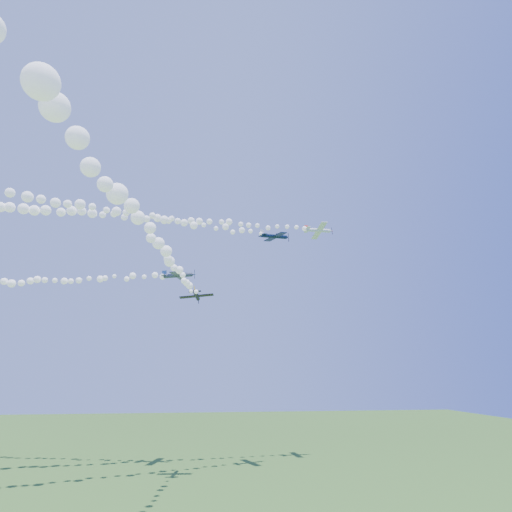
{
  "coord_description": "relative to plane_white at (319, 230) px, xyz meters",
  "views": [
    {
      "loc": [
        -9.4,
        -104.34,
        19.09
      ],
      "look_at": [
        3.91,
        -7.48,
        46.08
      ],
      "focal_mm": 30.0,
      "sensor_mm": 36.0,
      "label": 1
    }
  ],
  "objects": [
    {
      "name": "smoke_trail_navy",
      "position": [
        -54.96,
        -21.79,
        -4.68
      ],
      "size": [
        80.27,
        29.81,
        3.03
      ],
      "primitive_type": null,
      "color": "white"
    },
    {
      "name": "plane_grey",
      "position": [
        -34.6,
        -1.19,
        -13.11
      ],
      "size": [
        8.16,
        8.65,
        2.22
      ],
      "rotation": [
        0.0,
        -0.04,
        -0.27
      ],
      "color": "#3A4254"
    },
    {
      "name": "smoke_trail_grey",
      "position": [
        -75.72,
        10.16,
        -13.53
      ],
      "size": [
        77.65,
        23.59,
        3.56
      ],
      "primitive_type": null,
      "color": "white"
    },
    {
      "name": "ground",
      "position": [
        -20.52,
        4.34,
        -54.36
      ],
      "size": [
        260.0,
        260.0,
        0.0
      ],
      "primitive_type": "plane",
      "color": "#2E4B1C",
      "rests_on": "ground"
    },
    {
      "name": "plane_white",
      "position": [
        0.0,
        0.0,
        0.0
      ],
      "size": [
        7.71,
        7.85,
        2.44
      ],
      "rotation": [
        -0.26,
        -0.03,
        0.1
      ],
      "color": "white"
    },
    {
      "name": "plane_navy",
      "position": [
        -12.71,
        -7.08,
        -4.46
      ],
      "size": [
        7.74,
        8.2,
        2.08
      ],
      "rotation": [
        0.03,
        -0.08,
        0.34
      ],
      "color": "#0C1936"
    },
    {
      "name": "plane_black",
      "position": [
        -30.22,
        -12.92,
        -19.85
      ],
      "size": [
        7.02,
        6.59,
        2.63
      ],
      "rotation": [
        -0.1,
        0.1,
        1.44
      ],
      "color": "black"
    },
    {
      "name": "smoke_trail_black",
      "position": [
        -35.79,
        -55.3,
        -20.09
      ],
      "size": [
        12.75,
        80.85,
        2.74
      ],
      "primitive_type": null,
      "color": "white"
    },
    {
      "name": "smoke_trail_white",
      "position": [
        -38.45,
        -4.03,
        -0.31
      ],
      "size": [
        72.38,
        10.09,
        3.18
      ],
      "primitive_type": null,
      "color": "white"
    }
  ]
}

